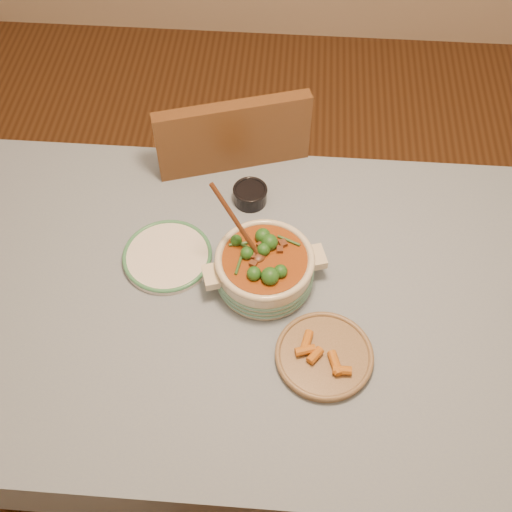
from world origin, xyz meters
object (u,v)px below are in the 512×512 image
at_px(condiment_bowl, 250,194).
at_px(chair_far, 229,179).
at_px(white_plate, 167,256).
at_px(dining_table, 237,314).
at_px(stew_casserole, 265,266).
at_px(fried_plate, 324,355).

relative_size(condiment_bowl, chair_far, 0.12).
bearing_deg(white_plate, dining_table, -28.89).
bearing_deg(dining_table, stew_casserole, 39.17).
height_order(dining_table, white_plate, white_plate).
relative_size(stew_casserole, fried_plate, 1.30).
height_order(white_plate, condiment_bowl, condiment_bowl).
distance_m(condiment_bowl, chair_far, 0.36).
height_order(dining_table, fried_plate, fried_plate).
xyz_separation_m(condiment_bowl, fried_plate, (0.23, -0.50, -0.01)).
bearing_deg(white_plate, chair_far, 76.61).
xyz_separation_m(dining_table, white_plate, (-0.20, 0.11, 0.10)).
bearing_deg(dining_table, chair_far, 98.11).
bearing_deg(fried_plate, stew_casserole, 126.52).
bearing_deg(chair_far, condiment_bowl, 92.94).
bearing_deg(condiment_bowl, stew_casserole, -77.79).
bearing_deg(fried_plate, white_plate, 147.88).
xyz_separation_m(stew_casserole, white_plate, (-0.27, 0.05, -0.05)).
xyz_separation_m(dining_table, fried_plate, (0.24, -0.16, 0.11)).
distance_m(fried_plate, chair_far, 0.85).
bearing_deg(white_plate, condiment_bowl, 47.10).
height_order(dining_table, chair_far, chair_far).
distance_m(stew_casserole, white_plate, 0.28).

